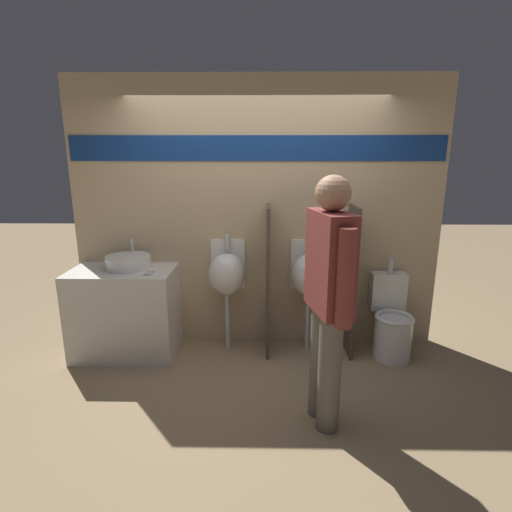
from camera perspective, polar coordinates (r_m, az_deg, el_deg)
ground_plane at (r=3.93m, az=-0.04°, el=-15.64°), size 16.00×16.00×0.00m
display_wall at (r=4.05m, az=0.10°, el=5.79°), size 3.70×0.07×2.70m
sink_counter at (r=4.21m, az=-18.18°, el=-7.64°), size 1.00×0.59×0.88m
sink_basin at (r=4.09m, az=-17.80°, el=-0.81°), size 0.43×0.43×0.26m
cell_phone at (r=3.87m, az=-15.06°, el=-2.34°), size 0.07×0.14×0.01m
divider_near_counter at (r=3.95m, az=1.70°, el=-3.62°), size 0.03×0.42×1.49m
divider_mid at (r=4.05m, az=13.39°, el=-3.58°), size 0.03×0.42×1.49m
urinal_near_counter at (r=4.01m, az=-4.17°, el=-2.60°), size 0.37×0.32×1.18m
urinal_far at (r=4.02m, az=7.54°, el=-2.64°), size 0.37×0.32×1.18m
toilet at (r=4.23m, az=18.77°, el=-9.14°), size 0.37×0.54×0.95m
person_in_vest at (r=2.85m, az=10.29°, el=-5.38°), size 0.30×0.63×1.84m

